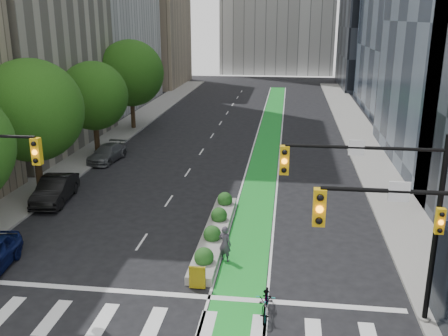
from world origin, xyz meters
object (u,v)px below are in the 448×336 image
(parked_car_left_far, at_px, (107,153))
(cyclist, at_px, (225,244))
(median_planter, at_px, (215,231))
(bicycle, at_px, (266,301))
(parked_car_left_mid, at_px, (55,190))

(parked_car_left_far, bearing_deg, cyclist, -46.80)
(median_planter, xyz_separation_m, bicycle, (3.00, -6.73, 0.18))
(cyclist, height_order, parked_car_left_far, cyclist)
(bicycle, bearing_deg, parked_car_left_far, 125.67)
(median_planter, height_order, parked_car_left_far, parked_car_left_far)
(median_planter, distance_m, bicycle, 7.37)
(median_planter, height_order, parked_car_left_mid, parked_car_left_mid)
(cyclist, bearing_deg, parked_car_left_mid, -5.14)
(parked_car_left_mid, xyz_separation_m, parked_car_left_far, (0.00, 9.22, -0.15))
(bicycle, distance_m, cyclist, 4.75)
(parked_car_left_far, bearing_deg, parked_car_left_mid, -83.14)
(cyclist, relative_size, parked_car_left_far, 0.39)
(parked_car_left_mid, bearing_deg, bicycle, -44.73)
(cyclist, bearing_deg, bicycle, 141.29)
(parked_car_left_mid, distance_m, parked_car_left_far, 9.23)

